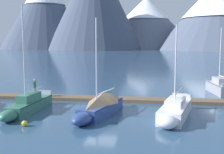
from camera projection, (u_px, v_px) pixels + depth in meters
name	position (u px, v px, depth m)	size (l,w,h in m)	color
ground_plane	(101.00, 111.00, 22.85)	(700.00, 700.00, 0.00)	#2D4C6B
mountain_west_summit	(45.00, 9.00, 215.32)	(67.77, 67.77, 58.12)	#424C60
mountain_shoulder_ridge	(146.00, 22.00, 227.18)	(81.01, 81.01, 40.80)	slate
mountain_east_summit	(220.00, 11.00, 189.00)	(85.60, 85.60, 47.86)	#4C566B
dock	(109.00, 99.00, 26.76)	(27.47, 1.91, 0.30)	brown
sailboat_second_berth	(27.00, 105.00, 22.14)	(1.63, 6.85, 8.30)	#336B56
sailboat_mid_dock_port	(100.00, 105.00, 21.33)	(3.03, 6.92, 7.22)	navy
sailboat_mid_dock_starboard	(175.00, 110.00, 20.48)	(3.03, 6.90, 6.72)	white
sailboat_far_berth	(220.00, 87.00, 30.84)	(2.50, 6.17, 7.01)	#93939E
person_on_dock	(35.00, 86.00, 27.24)	(0.30, 0.58, 1.69)	brown
mooring_buoy_inner_mooring	(24.00, 123.00, 18.63)	(0.38, 0.38, 0.46)	yellow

